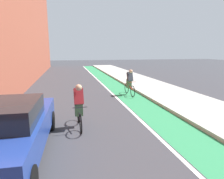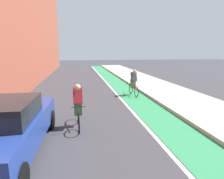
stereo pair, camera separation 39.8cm
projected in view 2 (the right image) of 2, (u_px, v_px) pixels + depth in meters
name	position (u px, v px, depth m)	size (l,w,h in m)	color
ground_plane	(88.00, 93.00, 12.64)	(91.41, 91.41, 0.00)	#38383D
bike_lane_paint	(122.00, 86.00, 15.03)	(1.60, 41.55, 0.00)	#2D8451
lane_divider_stripe	(110.00, 87.00, 14.88)	(0.12, 41.55, 0.00)	white
sidewalk_right	(152.00, 85.00, 15.44)	(3.42, 41.55, 0.14)	#A8A59E
parked_sedan_blue	(6.00, 127.00, 5.00)	(1.98, 4.48, 1.53)	navy
cyclist_trailing	(78.00, 106.00, 6.88)	(0.48, 1.74, 1.62)	black
cyclist_far	(133.00, 82.00, 11.94)	(0.48, 1.73, 1.62)	black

